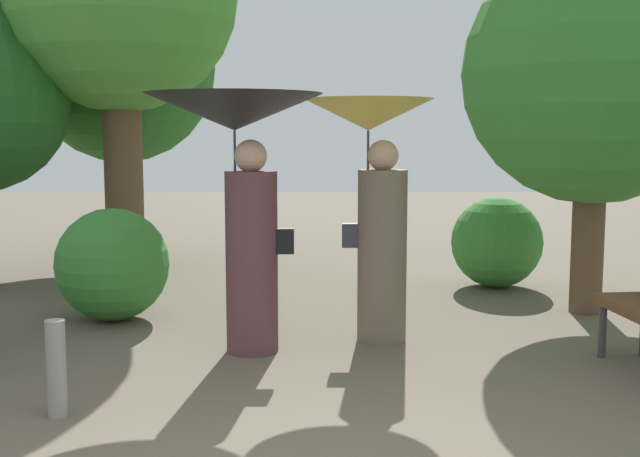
% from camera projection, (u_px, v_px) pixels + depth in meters
% --- Properties ---
extents(person_left, '(1.40, 1.40, 2.05)m').
position_uv_depth(person_left, '(241.00, 159.00, 6.20)').
color(person_left, '#563338').
rests_on(person_left, ground).
extents(person_right, '(1.07, 1.07, 2.02)m').
position_uv_depth(person_right, '(376.00, 179.00, 6.56)').
color(person_right, '#6B5B4C').
rests_on(person_right, ground).
extents(tree_mid_left, '(2.51, 2.51, 4.30)m').
position_uv_depth(tree_mid_left, '(122.00, 52.00, 10.59)').
color(tree_mid_left, '#4C3823').
rests_on(tree_mid_left, ground).
extents(tree_mid_right, '(2.50, 2.50, 3.93)m').
position_uv_depth(tree_mid_right, '(597.00, 51.00, 7.46)').
color(tree_mid_right, brown).
rests_on(tree_mid_right, ground).
extents(bush_path_left, '(1.05, 1.05, 1.05)m').
position_uv_depth(bush_path_left, '(114.00, 264.00, 7.38)').
color(bush_path_left, '#387F33').
rests_on(bush_path_left, ground).
extents(bush_far_side, '(1.03, 1.03, 1.03)m').
position_uv_depth(bush_far_side, '(498.00, 242.00, 8.97)').
color(bush_far_side, '#387F33').
rests_on(bush_far_side, ground).
extents(path_marker_post, '(0.12, 0.12, 0.61)m').
position_uv_depth(path_marker_post, '(58.00, 368.00, 4.88)').
color(path_marker_post, gray).
rests_on(path_marker_post, ground).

